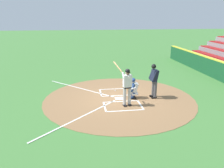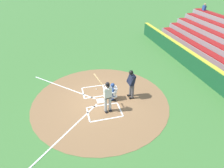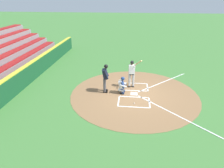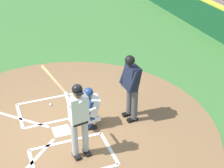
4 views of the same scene
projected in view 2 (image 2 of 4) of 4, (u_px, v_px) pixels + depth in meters
ground_plane at (100, 101)px, 11.61m from camera, size 120.00×120.00×0.00m
dirt_circle at (100, 101)px, 11.61m from camera, size 8.00×8.00×0.01m
home_plate_and_chalk at (86, 103)px, 11.42m from camera, size 7.93×4.91×0.01m
batter at (107, 95)px, 10.24m from camera, size 0.88×0.82×2.13m
catcher at (113, 91)px, 11.43m from camera, size 0.59×0.64×1.13m
plate_umpire at (131, 82)px, 11.35m from camera, size 0.60×0.44×1.86m
baseball at (96, 89)px, 12.62m from camera, size 0.07×0.07×0.07m
backstop_wall at (211, 76)px, 12.86m from camera, size 22.00×0.36×1.31m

